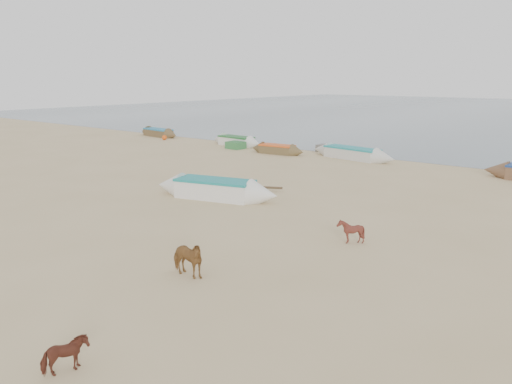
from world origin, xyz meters
TOP-DOWN VIEW (x-y plane):
  - ground at (0.00, 0.00)m, footprint 140.00×140.00m
  - cow_adult at (2.84, -2.90)m, footprint 1.40×0.66m
  - calf_front at (5.20, 3.05)m, footprint 0.84×0.75m
  - calf_right at (4.65, -7.99)m, footprint 0.75×0.86m
  - near_canoe at (-3.43, 4.99)m, footprint 6.84×3.18m
  - debris_pile at (-4.18, 6.94)m, footprint 4.46×4.46m
  - waterline_canoes at (-0.93, 20.33)m, footprint 55.92×3.81m
  - beach_clutter at (3.12, 19.87)m, footprint 45.42×4.96m

SIDE VIEW (x-z plane):
  - ground at x=0.00m, z-range 0.00..0.00m
  - debris_pile at x=-4.18m, z-range 0.00..0.54m
  - beach_clutter at x=3.12m, z-range -0.02..0.62m
  - calf_right at x=4.65m, z-range 0.00..0.80m
  - waterline_canoes at x=-0.93m, z-range -0.02..0.85m
  - calf_front at x=5.20m, z-range 0.00..0.90m
  - near_canoe at x=-3.43m, z-range 0.00..0.97m
  - cow_adult at x=2.84m, z-range 0.00..1.17m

